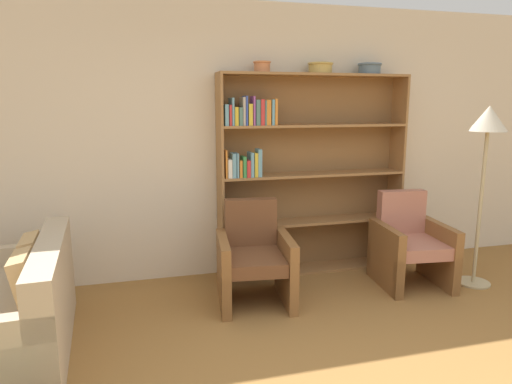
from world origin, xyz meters
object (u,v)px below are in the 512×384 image
at_px(couch, 12,315).
at_px(bowl_stoneware, 262,66).
at_px(bowl_olive, 320,67).
at_px(floor_lamp, 487,135).
at_px(armchair_cushioned, 410,245).
at_px(bowl_brass, 370,68).
at_px(armchair_leather, 254,259).
at_px(bookshelf, 297,175).

bearing_deg(couch, bowl_stoneware, -67.63).
distance_m(bowl_olive, floor_lamp, 1.71).
distance_m(bowl_stoneware, couch, 2.99).
height_order(couch, armchair_cushioned, armchair_cushioned).
xyz_separation_m(bowl_stoneware, armchair_cushioned, (1.36, -0.60, -1.72)).
bearing_deg(bowl_stoneware, bowl_olive, 0.00).
distance_m(bowl_stoneware, bowl_olive, 0.60).
bearing_deg(bowl_brass, couch, -162.54).
bearing_deg(floor_lamp, couch, -176.68).
xyz_separation_m(bowl_stoneware, couch, (-2.13, -1.03, -1.82)).
xyz_separation_m(bowl_brass, armchair_cushioned, (0.21, -0.60, -1.73)).
xyz_separation_m(bowl_olive, bowl_brass, (0.55, 0.00, 0.00)).
bearing_deg(bowl_brass, armchair_leather, -156.67).
xyz_separation_m(armchair_cushioned, floor_lamp, (0.62, -0.19, 1.09)).
bearing_deg(floor_lamp, armchair_leather, 175.00).
xyz_separation_m(bowl_brass, armchair_leather, (-1.39, -0.60, -1.73)).
xyz_separation_m(bookshelf, bowl_brass, (0.76, -0.02, 1.09)).
relative_size(bowl_stoneware, floor_lamp, 0.10).
distance_m(bowl_stoneware, armchair_cushioned, 2.27).
bearing_deg(armchair_cushioned, armchair_leather, 6.19).
relative_size(bookshelf, bowl_brass, 8.36).
relative_size(bowl_brass, armchair_leather, 0.27).
distance_m(bowl_olive, bowl_brass, 0.55).
height_order(bowl_olive, floor_lamp, bowl_olive).
bearing_deg(armchair_leather, bowl_stoneware, -105.16).
xyz_separation_m(bowl_stoneware, floor_lamp, (1.97, -0.79, -0.64)).
bearing_deg(bookshelf, bowl_stoneware, -176.43).
distance_m(bookshelf, bowl_brass, 1.33).
relative_size(bowl_stoneware, bowl_olive, 0.68).
bearing_deg(armchair_leather, bowl_brass, -150.01).
height_order(bowl_olive, armchair_leather, bowl_olive).
relative_size(bookshelf, bowl_olive, 8.01).
bearing_deg(bowl_olive, couch, -159.32).
distance_m(bowl_olive, armchair_cushioned, 1.97).
distance_m(bowl_brass, couch, 3.89).
height_order(armchair_cushioned, floor_lamp, floor_lamp).
height_order(bowl_stoneware, couch, bowl_stoneware).
xyz_separation_m(bowl_olive, couch, (-2.73, -1.03, -1.82)).
bearing_deg(armchair_leather, bowl_olive, -137.96).
relative_size(bowl_olive, floor_lamp, 0.15).
bearing_deg(bowl_olive, floor_lamp, -30.13).
relative_size(bookshelf, floor_lamp, 1.18).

